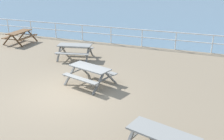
% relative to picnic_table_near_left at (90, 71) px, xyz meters
% --- Properties ---
extents(ground_plane, '(30.00, 24.00, 0.20)m').
position_rel_picnic_table_near_left_xyz_m(ground_plane, '(-0.49, -1.20, -0.68)').
color(ground_plane, gray).
extents(seaward_railing, '(23.07, 0.07, 1.08)m').
position_rel_picnic_table_near_left_xyz_m(seaward_railing, '(-0.49, 6.55, 0.17)').
color(seaward_railing, white).
rests_on(seaward_railing, ground).
extents(picnic_table_near_left, '(2.15, 1.95, 0.80)m').
position_rel_picnic_table_near_left_xyz_m(picnic_table_near_left, '(0.00, 0.00, 0.00)').
color(picnic_table_near_left, gray).
rests_on(picnic_table_near_left, ground).
extents(picnic_table_far_right, '(1.55, 1.81, 0.80)m').
position_rel_picnic_table_near_left_xyz_m(picnic_table_far_right, '(-7.17, 4.48, 0.00)').
color(picnic_table_far_right, brown).
rests_on(picnic_table_far_right, ground).
extents(picnic_table_seaward, '(2.14, 1.93, 0.80)m').
position_rel_picnic_table_near_left_xyz_m(picnic_table_seaward, '(3.73, -3.68, 0.00)').
color(picnic_table_seaward, gray).
rests_on(picnic_table_seaward, ground).
extents(picnic_table_corner, '(2.08, 1.86, 0.80)m').
position_rel_picnic_table_near_left_xyz_m(picnic_table_corner, '(-2.25, 2.88, 0.00)').
color(picnic_table_corner, gray).
rests_on(picnic_table_corner, ground).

